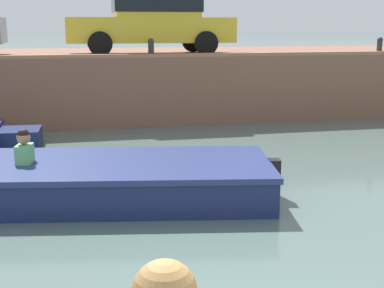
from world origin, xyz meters
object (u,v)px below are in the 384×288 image
object	(u,v)px
motorboat_passing	(64,181)
mooring_bollard_mid	(151,47)
car_left_inner_yellow	(152,21)
mooring_bollard_east	(380,45)

from	to	relation	value
motorboat_passing	mooring_bollard_mid	size ratio (longest dim) A/B	14.57
car_left_inner_yellow	mooring_bollard_east	bearing A→B (deg)	-13.62
mooring_bollard_east	motorboat_passing	bearing A→B (deg)	-146.05
motorboat_passing	car_left_inner_yellow	xyz separation A→B (m)	(2.29, 6.91, 2.26)
car_left_inner_yellow	mooring_bollard_mid	xyz separation A→B (m)	(-0.24, -1.42, -0.61)
car_left_inner_yellow	mooring_bollard_east	xyz separation A→B (m)	(5.86, -1.42, -0.61)
car_left_inner_yellow	motorboat_passing	bearing A→B (deg)	-108.36
motorboat_passing	mooring_bollard_mid	world-z (taller)	mooring_bollard_mid
motorboat_passing	car_left_inner_yellow	size ratio (longest dim) A/B	1.49
motorboat_passing	mooring_bollard_east	xyz separation A→B (m)	(8.15, 5.49, 1.65)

